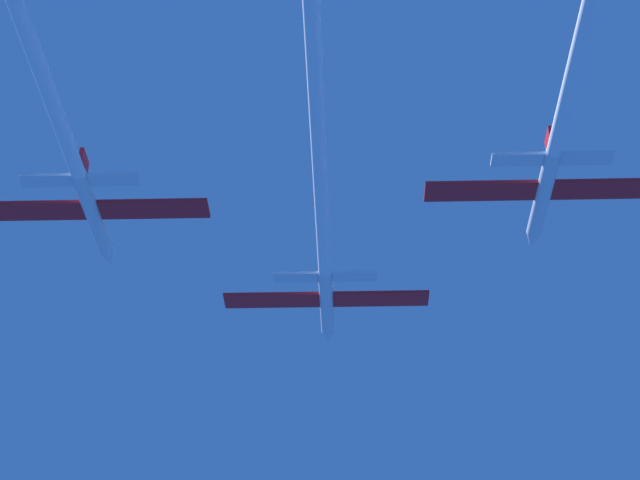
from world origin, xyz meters
TOP-DOWN VIEW (x-y plane):
  - jet_lead at (-0.29, -13.21)m, footprint 16.47×47.55m
  - jet_left_wing at (-16.39, -31.02)m, footprint 16.47×54.86m
  - jet_right_wing at (15.11, -27.68)m, footprint 16.47×45.27m

SIDE VIEW (x-z plane):
  - jet_left_wing at x=-16.39m, z-range -1.63..1.10m
  - jet_lead at x=-0.29m, z-range -1.18..1.55m
  - jet_right_wing at x=15.11m, z-range -1.15..1.58m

